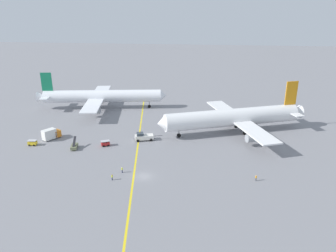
# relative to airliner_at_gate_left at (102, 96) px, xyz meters

# --- Properties ---
(ground_plane) EXTENTS (600.00, 600.00, 0.00)m
(ground_plane) POSITION_rel_airliner_at_gate_left_xyz_m (28.57, -56.24, -5.31)
(ground_plane) COLOR gray
(taxiway_stripe) EXTENTS (18.22, 118.76, 0.01)m
(taxiway_stripe) POSITION_rel_airliner_at_gate_left_xyz_m (24.44, -46.24, -5.30)
(taxiway_stripe) COLOR yellow
(taxiway_stripe) RESTS_ON ground
(airliner_at_gate_left) EXTENTS (54.39, 42.82, 15.57)m
(airliner_at_gate_left) POSITION_rel_airliner_at_gate_left_xyz_m (0.00, 0.00, 0.00)
(airliner_at_gate_left) COLOR white
(airliner_at_gate_left) RESTS_ON ground
(airliner_being_pushed) EXTENTS (51.16, 44.30, 16.81)m
(airliner_being_pushed) POSITION_rel_airliner_at_gate_left_xyz_m (53.43, -21.77, 0.03)
(airliner_being_pushed) COLOR white
(airliner_being_pushed) RESTS_ON ground
(pushback_tug) EXTENTS (9.17, 4.27, 2.98)m
(pushback_tug) POSITION_rel_airliner_at_gate_left_xyz_m (24.09, -32.57, -4.04)
(pushback_tug) COLOR white
(pushback_tug) RESTS_ON ground
(gse_belt_loader_portside) EXTENTS (2.62, 5.07, 3.02)m
(gse_belt_loader_portside) POSITION_rel_airliner_at_gate_left_xyz_m (4.14, -41.61, -4.48)
(gse_belt_loader_portside) COLOR #666B4C
(gse_belt_loader_portside) RESTS_ON ground
(gse_baggage_cart_trailing) EXTENTS (3.14, 2.60, 1.71)m
(gse_baggage_cart_trailing) POSITION_rel_airliner_at_gate_left_xyz_m (13.02, -38.45, -4.44)
(gse_baggage_cart_trailing) COLOR red
(gse_baggage_cart_trailing) RESTS_ON ground
(gse_baggage_cart_near_cluster) EXTENTS (2.82, 1.74, 1.71)m
(gse_baggage_cart_near_cluster) POSITION_rel_airliner_at_gate_left_xyz_m (-9.95, -40.68, -4.44)
(gse_baggage_cart_near_cluster) COLOR gold
(gse_baggage_cart_near_cluster) RESTS_ON ground
(gse_catering_truck_tall) EXTENTS (5.25, 6.19, 3.50)m
(gse_catering_truck_tall) POSITION_rel_airliner_at_gate_left_xyz_m (-6.33, -35.01, -3.55)
(gse_catering_truck_tall) COLOR orange
(gse_catering_truck_tall) RESTS_ON ground
(ground_crew_marshaller_foreground) EXTENTS (0.36, 0.46, 1.65)m
(ground_crew_marshaller_foreground) POSITION_rel_airliner_at_gate_left_xyz_m (57.06, -55.21, -4.45)
(ground_crew_marshaller_foreground) COLOR #4C4C51
(ground_crew_marshaller_foreground) RESTS_ON ground
(ground_crew_ramp_agent_by_cones) EXTENTS (0.36, 0.48, 1.58)m
(ground_crew_ramp_agent_by_cones) POSITION_rel_airliner_at_gate_left_xyz_m (20.99, -59.03, -4.49)
(ground_crew_ramp_agent_by_cones) COLOR #2D3351
(ground_crew_ramp_agent_by_cones) RESTS_ON ground
(ground_crew_wing_walker_right) EXTENTS (0.36, 0.36, 1.65)m
(ground_crew_wing_walker_right) POSITION_rel_airliner_at_gate_left_xyz_m (22.56, -54.93, -4.45)
(ground_crew_wing_walker_right) COLOR #2D3351
(ground_crew_wing_walker_right) RESTS_ON ground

